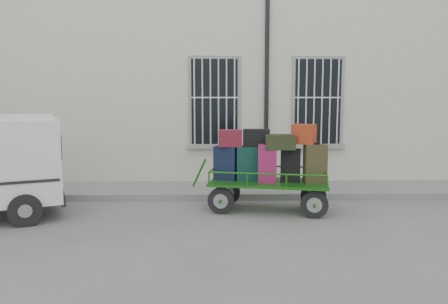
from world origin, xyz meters
name	(u,v)px	position (x,y,z in m)	size (l,w,h in m)	color
ground	(235,217)	(0.00, 0.00, 0.00)	(80.00, 80.00, 0.00)	#60605C
building	(227,77)	(0.00, 5.50, 3.00)	(24.00, 5.15, 6.00)	beige
sidewalk	(231,190)	(0.00, 2.20, 0.07)	(24.00, 1.70, 0.15)	slate
luggage_cart	(268,165)	(0.70, 0.44, 0.97)	(2.89, 1.55, 1.82)	black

